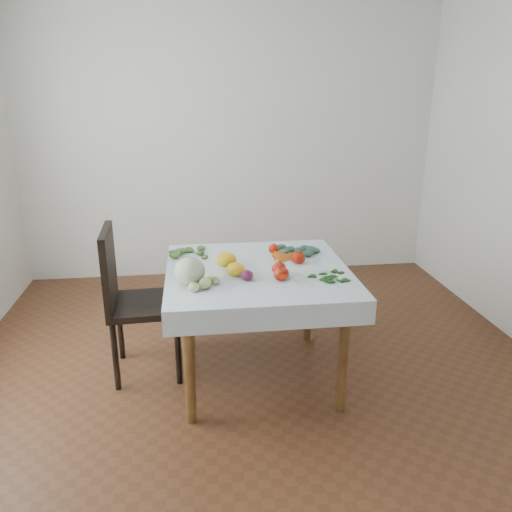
{
  "coord_description": "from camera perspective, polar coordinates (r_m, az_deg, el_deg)",
  "views": [
    {
      "loc": [
        -0.38,
        -2.88,
        1.83
      ],
      "look_at": [
        -0.0,
        0.06,
        0.82
      ],
      "focal_mm": 35.0,
      "sensor_mm": 36.0,
      "label": 1
    }
  ],
  "objects": [
    {
      "name": "tomato_d",
      "position": [
        2.91,
        2.91,
        -2.07
      ],
      "size": [
        0.1,
        0.1,
        0.08
      ],
      "primitive_type": "ellipsoid",
      "rotation": [
        0.0,
        0.0,
        -0.06
      ],
      "color": "#B41F0C",
      "rests_on": "tablecloth"
    },
    {
      "name": "onion_b",
      "position": [
        2.91,
        -1.01,
        -2.21
      ],
      "size": [
        0.08,
        0.08,
        0.06
      ],
      "primitive_type": "ellipsoid",
      "rotation": [
        0.0,
        0.0,
        -0.12
      ],
      "color": "#531739",
      "rests_on": "tablecloth"
    },
    {
      "name": "onion_a",
      "position": [
        2.97,
        3.06,
        -1.83
      ],
      "size": [
        0.09,
        0.09,
        0.06
      ],
      "primitive_type": "ellipsoid",
      "rotation": [
        0.0,
        0.0,
        -0.42
      ],
      "color": "#531739",
      "rests_on": "tablecloth"
    },
    {
      "name": "kale_bunch",
      "position": [
        3.4,
        4.52,
        0.66
      ],
      "size": [
        0.28,
        0.25,
        0.04
      ],
      "color": "#385B4B",
      "rests_on": "tablecloth"
    },
    {
      "name": "tomato_a",
      "position": [
        3.38,
        2.03,
        0.84
      ],
      "size": [
        0.09,
        0.09,
        0.06
      ],
      "primitive_type": "ellipsoid",
      "rotation": [
        0.0,
        0.0,
        -0.31
      ],
      "color": "#B41F0C",
      "rests_on": "tablecloth"
    },
    {
      "name": "dill_bunch",
      "position": [
        3.37,
        -7.92,
        0.25
      ],
      "size": [
        0.22,
        0.22,
        0.03
      ],
      "color": "#527E3A",
      "rests_on": "tablecloth"
    },
    {
      "name": "chair",
      "position": [
        3.31,
        -14.28,
        -4.11
      ],
      "size": [
        0.47,
        0.47,
        1.0
      ],
      "color": "black",
      "rests_on": "ground"
    },
    {
      "name": "ground",
      "position": [
        3.43,
        0.18,
        -13.39
      ],
      "size": [
        4.0,
        4.0,
        0.0
      ],
      "primitive_type": "plane",
      "color": "#5B301C"
    },
    {
      "name": "heirloom_back",
      "position": [
        3.13,
        -3.41,
        -0.39
      ],
      "size": [
        0.13,
        0.13,
        0.09
      ],
      "primitive_type": "ellipsoid",
      "rotation": [
        0.0,
        0.0,
        0.01
      ],
      "color": "gold",
      "rests_on": "tablecloth"
    },
    {
      "name": "heirloom_front",
      "position": [
        2.98,
        -2.37,
        -1.53
      ],
      "size": [
        0.14,
        0.14,
        0.08
      ],
      "primitive_type": "ellipsoid",
      "rotation": [
        0.0,
        0.0,
        0.29
      ],
      "color": "gold",
      "rests_on": "tablecloth"
    },
    {
      "name": "basil_bunch",
      "position": [
        2.97,
        7.94,
        -2.45
      ],
      "size": [
        0.25,
        0.19,
        0.01
      ],
      "color": "#1E561B",
      "rests_on": "tablecloth"
    },
    {
      "name": "tomatillo_cluster",
      "position": [
        2.82,
        -5.89,
        -3.12
      ],
      "size": [
        0.14,
        0.12,
        0.05
      ],
      "color": "#BBCD76",
      "rests_on": "tablecloth"
    },
    {
      "name": "tomato_c",
      "position": [
        2.99,
        2.65,
        -1.44
      ],
      "size": [
        0.12,
        0.12,
        0.08
      ],
      "primitive_type": "ellipsoid",
      "rotation": [
        0.0,
        0.0,
        -0.36
      ],
      "color": "#B41F0C",
      "rests_on": "tablecloth"
    },
    {
      "name": "back_wall",
      "position": [
        4.92,
        -2.93,
        13.18
      ],
      "size": [
        4.0,
        0.04,
        2.7
      ],
      "primitive_type": "cube",
      "color": "silver",
      "rests_on": "ground"
    },
    {
      "name": "cabbage",
      "position": [
        2.86,
        -7.58,
        -1.7
      ],
      "size": [
        0.19,
        0.19,
        0.16
      ],
      "primitive_type": "ellipsoid",
      "rotation": [
        0.0,
        0.0,
        -0.09
      ],
      "color": "beige",
      "rests_on": "tablecloth"
    },
    {
      "name": "carrot_bunch",
      "position": [
        3.3,
        3.65,
        0.02
      ],
      "size": [
        0.19,
        0.18,
        0.03
      ],
      "color": "orange",
      "rests_on": "tablecloth"
    },
    {
      "name": "table",
      "position": [
        3.14,
        0.2,
        -3.23
      ],
      "size": [
        1.0,
        1.0,
        0.75
      ],
      "color": "brown",
      "rests_on": "ground"
    },
    {
      "name": "tablecloth",
      "position": [
        3.1,
        0.2,
        -1.53
      ],
      "size": [
        1.12,
        1.12,
        0.01
      ],
      "primitive_type": "cube",
      "color": "white",
      "rests_on": "table"
    },
    {
      "name": "tomato_b",
      "position": [
        3.19,
        4.87,
        -0.19
      ],
      "size": [
        0.11,
        0.11,
        0.08
      ],
      "primitive_type": "ellipsoid",
      "rotation": [
        0.0,
        0.0,
        0.3
      ],
      "color": "#B41F0C",
      "rests_on": "tablecloth"
    }
  ]
}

